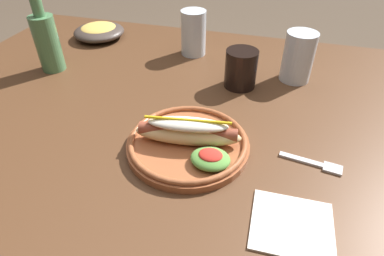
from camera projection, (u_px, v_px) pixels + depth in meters
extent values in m
cube|color=#51331E|center=(189.00, 112.00, 0.81)|extent=(1.45, 0.98, 0.04)
cylinder|color=#51331E|center=(81.00, 108.00, 1.48)|extent=(0.06, 0.06, 0.70)
cylinder|color=#9E5633|center=(188.00, 145.00, 0.67)|extent=(0.25, 0.25, 0.02)
torus|color=#9E5633|center=(188.00, 141.00, 0.66)|extent=(0.24, 0.24, 0.01)
ellipsoid|color=#E0C184|center=(188.00, 134.00, 0.65)|extent=(0.22, 0.08, 0.04)
cylinder|color=brown|center=(188.00, 131.00, 0.65)|extent=(0.20, 0.05, 0.03)
ellipsoid|color=silver|center=(188.00, 124.00, 0.64)|extent=(0.17, 0.07, 0.02)
cylinder|color=yellow|center=(188.00, 120.00, 0.63)|extent=(0.17, 0.03, 0.01)
ellipsoid|color=#5B9942|center=(210.00, 159.00, 0.61)|extent=(0.08, 0.06, 0.02)
ellipsoid|color=red|center=(211.00, 155.00, 0.60)|extent=(0.05, 0.04, 0.01)
cube|color=silver|center=(301.00, 160.00, 0.64)|extent=(0.09, 0.02, 0.00)
cube|color=silver|center=(333.00, 169.00, 0.62)|extent=(0.04, 0.03, 0.00)
cylinder|color=black|center=(241.00, 69.00, 0.85)|extent=(0.08, 0.08, 0.10)
cylinder|color=silver|center=(193.00, 33.00, 0.99)|extent=(0.08, 0.08, 0.13)
cylinder|color=silver|center=(298.00, 57.00, 0.86)|extent=(0.08, 0.08, 0.13)
cylinder|color=#4C7F51|center=(48.00, 44.00, 0.91)|extent=(0.07, 0.07, 0.15)
cylinder|color=#4C7F51|center=(36.00, 2.00, 0.84)|extent=(0.03, 0.03, 0.07)
ellipsoid|color=#423833|center=(99.00, 32.00, 1.12)|extent=(0.17, 0.17, 0.04)
ellipsoid|color=gold|center=(98.00, 28.00, 1.11)|extent=(0.12, 0.12, 0.02)
cube|color=white|center=(292.00, 225.00, 0.52)|extent=(0.13, 0.12, 0.00)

